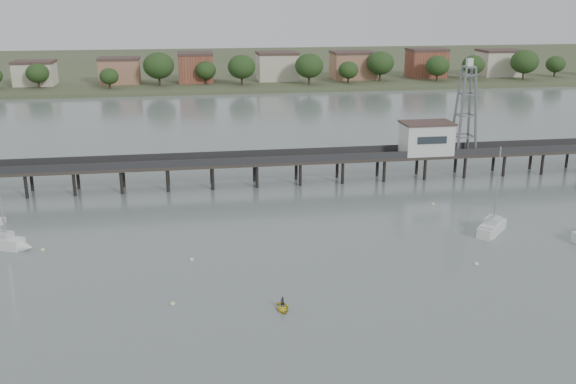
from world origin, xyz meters
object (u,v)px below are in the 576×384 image
(pier, at_px, (277,161))
(sailboat_b, at_px, (10,244))
(sailboat_c, at_px, (495,225))
(yellow_dinghy, at_px, (282,309))
(lattice_tower, at_px, (466,110))

(pier, xyz_separation_m, sailboat_b, (-35.71, -22.74, -3.14))
(sailboat_c, xyz_separation_m, yellow_dinghy, (-30.52, -17.38, -0.65))
(yellow_dinghy, bearing_deg, pier, 81.29)
(pier, bearing_deg, yellow_dinghy, -97.61)
(pier, xyz_separation_m, lattice_tower, (31.50, 0.00, 7.31))
(sailboat_c, bearing_deg, sailboat_b, 131.23)
(sailboat_c, relative_size, sailboat_b, 1.08)
(sailboat_b, bearing_deg, lattice_tower, 43.61)
(sailboat_c, bearing_deg, yellow_dinghy, 164.03)
(sailboat_b, distance_m, yellow_dinghy, 36.37)
(lattice_tower, height_order, sailboat_b, lattice_tower)
(sailboat_b, height_order, yellow_dinghy, sailboat_b)
(lattice_tower, bearing_deg, sailboat_c, -104.60)
(sailboat_b, relative_size, yellow_dinghy, 4.62)
(sailboat_c, bearing_deg, pier, 87.85)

